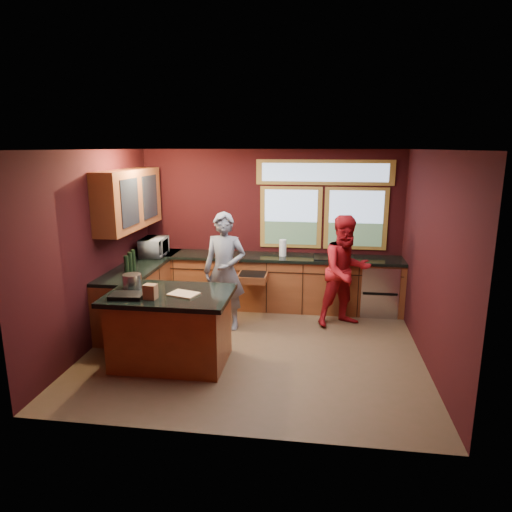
% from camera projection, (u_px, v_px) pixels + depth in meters
% --- Properties ---
extents(floor, '(4.50, 4.50, 0.00)m').
position_uv_depth(floor, '(255.00, 348.00, 6.36)').
color(floor, brown).
rests_on(floor, ground).
extents(room_shell, '(4.52, 4.02, 2.71)m').
position_uv_depth(room_shell, '(215.00, 216.00, 6.33)').
color(room_shell, black).
rests_on(room_shell, ground).
extents(back_counter, '(4.50, 0.64, 0.93)m').
position_uv_depth(back_counter, '(280.00, 282.00, 7.86)').
color(back_counter, brown).
rests_on(back_counter, floor).
extents(left_counter, '(0.64, 2.30, 0.93)m').
position_uv_depth(left_counter, '(142.00, 292.00, 7.33)').
color(left_counter, brown).
rests_on(left_counter, floor).
extents(island, '(1.55, 1.05, 0.95)m').
position_uv_depth(island, '(171.00, 328.00, 5.84)').
color(island, brown).
rests_on(island, floor).
extents(person_grey, '(0.69, 0.49, 1.80)m').
position_uv_depth(person_grey, '(225.00, 271.00, 6.89)').
color(person_grey, slate).
rests_on(person_grey, floor).
extents(person_red, '(1.05, 0.97, 1.74)m').
position_uv_depth(person_red, '(346.00, 271.00, 7.01)').
color(person_red, '#A61319').
rests_on(person_red, floor).
extents(microwave, '(0.41, 0.58, 0.31)m').
position_uv_depth(microwave, '(154.00, 247.00, 7.71)').
color(microwave, '#999999').
rests_on(microwave, left_counter).
extents(potted_plant, '(0.29, 0.25, 0.32)m').
position_uv_depth(potted_plant, '(342.00, 248.00, 7.62)').
color(potted_plant, '#999999').
rests_on(potted_plant, back_counter).
extents(paper_towel, '(0.12, 0.12, 0.28)m').
position_uv_depth(paper_towel, '(283.00, 248.00, 7.71)').
color(paper_towel, white).
rests_on(paper_towel, back_counter).
extents(cutting_board, '(0.41, 0.34, 0.02)m').
position_uv_depth(cutting_board, '(184.00, 294.00, 5.65)').
color(cutting_board, tan).
rests_on(cutting_board, island).
extents(stock_pot, '(0.24, 0.24, 0.18)m').
position_uv_depth(stock_pot, '(132.00, 281.00, 5.93)').
color(stock_pot, silver).
rests_on(stock_pot, island).
extents(paper_bag, '(0.16, 0.13, 0.18)m').
position_uv_depth(paper_bag, '(150.00, 292.00, 5.49)').
color(paper_bag, brown).
rests_on(paper_bag, island).
extents(black_tray, '(0.42, 0.31, 0.05)m').
position_uv_depth(black_tray, '(127.00, 296.00, 5.54)').
color(black_tray, black).
rests_on(black_tray, island).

